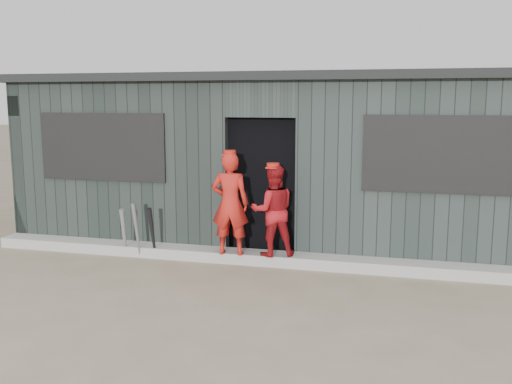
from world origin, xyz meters
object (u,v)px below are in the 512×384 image
(bat_mid, at_px, (137,231))
(dugout, at_px, (282,159))
(player_grey_back, at_px, (292,207))
(player_red_right, at_px, (273,211))
(player_red_left, at_px, (230,204))
(bat_left, at_px, (124,233))
(bat_right, at_px, (152,233))

(bat_mid, distance_m, dugout, 2.70)
(bat_mid, relative_size, player_grey_back, 0.59)
(player_red_right, xyz_separation_m, player_grey_back, (0.13, 0.68, -0.07))
(player_red_left, height_order, dugout, dugout)
(player_grey_back, xyz_separation_m, dugout, (-0.38, 1.09, 0.59))
(player_grey_back, distance_m, dugout, 1.30)
(bat_left, bearing_deg, player_red_left, 1.71)
(bat_right, xyz_separation_m, player_red_left, (1.15, 0.02, 0.47))
(bat_mid, relative_size, player_red_left, 0.58)
(player_grey_back, bearing_deg, bat_mid, 8.13)
(dugout, bearing_deg, bat_mid, -131.67)
(bat_left, distance_m, player_grey_back, 2.44)
(player_red_left, xyz_separation_m, player_grey_back, (0.71, 0.76, -0.16))
(player_red_right, relative_size, player_grey_back, 0.89)
(dugout, bearing_deg, player_grey_back, -70.62)
(bat_mid, xyz_separation_m, dugout, (1.69, 1.90, 0.88))
(bat_mid, xyz_separation_m, bat_right, (0.22, 0.03, -0.03))
(bat_right, bearing_deg, player_grey_back, 22.80)
(bat_right, bearing_deg, player_red_left, 0.88)
(bat_left, relative_size, bat_mid, 0.90)
(bat_mid, xyz_separation_m, player_red_left, (1.37, 0.05, 0.44))
(player_grey_back, height_order, dugout, dugout)
(bat_right, relative_size, player_red_left, 0.54)
(player_red_right, bearing_deg, player_grey_back, -122.10)
(player_red_right, bearing_deg, bat_left, -17.74)
(player_red_left, bearing_deg, bat_right, -4.72)
(bat_mid, bearing_deg, dugout, 48.33)
(bat_mid, relative_size, bat_right, 1.07)
(bat_mid, relative_size, player_red_right, 0.66)
(bat_left, bearing_deg, bat_mid, -1.10)
(bat_right, relative_size, player_red_right, 0.62)
(player_red_left, distance_m, player_grey_back, 1.05)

